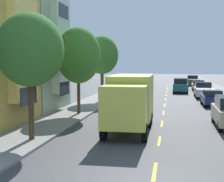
# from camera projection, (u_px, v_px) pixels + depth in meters

# --- Properties ---
(ground_plane) EXTENTS (160.00, 160.00, 0.00)m
(ground_plane) POSITION_uv_depth(u_px,v_px,m) (166.00, 97.00, 40.08)
(ground_plane) COLOR #424244
(sidewalk_left) EXTENTS (3.20, 120.00, 0.14)m
(sidewalk_left) POSITION_uv_depth(u_px,v_px,m) (104.00, 97.00, 39.32)
(sidewalk_left) COLOR gray
(sidewalk_left) RESTS_ON ground_plane
(lane_centerline_dashes) EXTENTS (0.14, 47.20, 0.01)m
(lane_centerline_dashes) POSITION_uv_depth(u_px,v_px,m) (165.00, 102.00, 34.68)
(lane_centerline_dashes) COLOR yellow
(lane_centerline_dashes) RESTS_ON ground_plane
(street_tree_nearest) EXTENTS (3.40, 3.40, 6.37)m
(street_tree_nearest) POSITION_uv_depth(u_px,v_px,m) (30.00, 50.00, 16.90)
(street_tree_nearest) COLOR #47331E
(street_tree_nearest) RESTS_ON sidewalk_left
(street_tree_second) EXTENTS (3.38, 3.38, 6.58)m
(street_tree_second) POSITION_uv_depth(u_px,v_px,m) (78.00, 55.00, 25.72)
(street_tree_second) COLOR #47331E
(street_tree_second) RESTS_ON sidewalk_left
(street_tree_third) EXTENTS (3.33, 3.33, 6.64)m
(street_tree_third) POSITION_uv_depth(u_px,v_px,m) (102.00, 55.00, 34.51)
(street_tree_third) COLOR #47331E
(street_tree_third) RESTS_ON sidewalk_left
(delivery_box_truck) EXTENTS (2.43, 7.06, 3.26)m
(delivery_box_truck) POSITION_uv_depth(u_px,v_px,m) (130.00, 99.00, 19.99)
(delivery_box_truck) COLOR #D8D84C
(delivery_box_truck) RESTS_ON ground_plane
(parked_hatchback_navy) EXTENTS (1.83, 4.04, 1.50)m
(parked_hatchback_navy) POSITION_uv_depth(u_px,v_px,m) (212.00, 98.00, 31.43)
(parked_hatchback_navy) COLOR navy
(parked_hatchback_navy) RESTS_ON ground_plane
(parked_suv_burgundy) EXTENTS (1.97, 4.81, 1.93)m
(parked_suv_burgundy) POSITION_uv_depth(u_px,v_px,m) (144.00, 79.00, 63.90)
(parked_suv_burgundy) COLOR maroon
(parked_suv_burgundy) RESTS_ON ground_plane
(parked_pickup_forest) EXTENTS (2.08, 5.33, 1.73)m
(parked_pickup_forest) POSITION_uv_depth(u_px,v_px,m) (193.00, 81.00, 60.38)
(parked_pickup_forest) COLOR #194C28
(parked_pickup_forest) RESTS_ON ground_plane
(parked_suv_sky) EXTENTS (2.09, 4.85, 1.93)m
(parked_suv_sky) POSITION_uv_depth(u_px,v_px,m) (139.00, 82.00, 52.03)
(parked_suv_sky) COLOR #7A9EC6
(parked_suv_sky) RESTS_ON ground_plane
(parked_pickup_white) EXTENTS (2.02, 5.31, 1.73)m
(parked_pickup_white) POSITION_uv_depth(u_px,v_px,m) (204.00, 90.00, 39.11)
(parked_pickup_white) COLOR silver
(parked_pickup_white) RESTS_ON ground_plane
(parked_suv_silver) EXTENTS (2.09, 4.85, 1.93)m
(parked_suv_silver) POSITION_uv_depth(u_px,v_px,m) (130.00, 88.00, 41.04)
(parked_suv_silver) COLOR #B2B5BA
(parked_suv_silver) RESTS_ON ground_plane
(parked_hatchback_orange) EXTENTS (1.81, 4.03, 1.50)m
(parked_hatchback_orange) POSITION_uv_depth(u_px,v_px,m) (198.00, 85.00, 49.25)
(parked_hatchback_orange) COLOR orange
(parked_hatchback_orange) RESTS_ON ground_plane
(parked_sedan_black) EXTENTS (1.81, 4.50, 1.43)m
(parked_sedan_black) POSITION_uv_depth(u_px,v_px,m) (142.00, 82.00, 58.00)
(parked_sedan_black) COLOR black
(parked_sedan_black) RESTS_ON ground_plane
(moving_teal_sedan) EXTENTS (1.95, 4.80, 1.93)m
(moving_teal_sedan) POSITION_uv_depth(u_px,v_px,m) (180.00, 85.00, 45.55)
(moving_teal_sedan) COLOR #195B60
(moving_teal_sedan) RESTS_ON ground_plane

